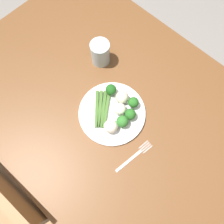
# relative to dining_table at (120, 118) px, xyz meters

# --- Properties ---
(ground_plane) EXTENTS (6.00, 6.00, 0.02)m
(ground_plane) POSITION_rel_dining_table_xyz_m (0.00, 0.00, -0.67)
(ground_plane) COLOR gray
(dining_table) EXTENTS (1.45, 0.91, 0.76)m
(dining_table) POSITION_rel_dining_table_xyz_m (0.00, 0.00, 0.00)
(dining_table) COLOR brown
(dining_table) RESTS_ON ground_plane
(chair) EXTENTS (0.42, 0.42, 0.87)m
(chair) POSITION_rel_dining_table_xyz_m (-0.10, -0.59, -0.16)
(chair) COLOR olive
(chair) RESTS_ON ground_plane
(plate) EXTENTS (0.26, 0.26, 0.01)m
(plate) POSITION_rel_dining_table_xyz_m (-0.02, -0.04, 0.11)
(plate) COLOR white
(plate) RESTS_ON dining_table
(asparagus_bundle) EXTENTS (0.13, 0.15, 0.01)m
(asparagus_bundle) POSITION_rel_dining_table_xyz_m (-0.06, -0.05, 0.12)
(asparagus_bundle) COLOR #3D6626
(asparagus_bundle) RESTS_ON plate
(broccoli_outer_edge) EXTENTS (0.04, 0.04, 0.05)m
(broccoli_outer_edge) POSITION_rel_dining_table_xyz_m (0.02, 0.04, 0.14)
(broccoli_outer_edge) COLOR #568E33
(broccoli_outer_edge) RESTS_ON plate
(broccoli_back_right) EXTENTS (0.04, 0.04, 0.05)m
(broccoli_back_right) POSITION_rel_dining_table_xyz_m (0.04, -0.04, 0.15)
(broccoli_back_right) COLOR #609E3D
(broccoli_back_right) RESTS_ON plate
(broccoli_near_center) EXTENTS (0.04, 0.04, 0.05)m
(broccoli_near_center) POSITION_rel_dining_table_xyz_m (0.04, -0.00, 0.14)
(broccoli_near_center) COLOR #568E33
(broccoli_near_center) RESTS_ON plate
(broccoli_front) EXTENTS (0.04, 0.04, 0.05)m
(broccoli_front) POSITION_rel_dining_table_xyz_m (-0.08, 0.02, 0.14)
(broccoli_front) COLOR #4C7F2B
(broccoli_front) RESTS_ON plate
(cauliflower_mid) EXTENTS (0.05, 0.05, 0.05)m
(cauliflower_mid) POSITION_rel_dining_table_xyz_m (0.00, -0.01, 0.14)
(cauliflower_mid) COLOR white
(cauliflower_mid) RESTS_ON plate
(cauliflower_left) EXTENTS (0.05, 0.05, 0.05)m
(cauliflower_left) POSITION_rel_dining_table_xyz_m (-0.03, 0.03, 0.14)
(cauliflower_left) COLOR beige
(cauliflower_left) RESTS_ON plate
(cauliflower_front_left) EXTENTS (0.05, 0.05, 0.05)m
(cauliflower_front_left) POSITION_rel_dining_table_xyz_m (0.02, -0.08, 0.14)
(cauliflower_front_left) COLOR white
(cauliflower_front_left) RESTS_ON plate
(fork) EXTENTS (0.04, 0.17, 0.00)m
(fork) POSITION_rel_dining_table_xyz_m (0.16, -0.10, 0.10)
(fork) COLOR silver
(fork) RESTS_ON dining_table
(water_glass) EXTENTS (0.08, 0.08, 0.10)m
(water_glass) POSITION_rel_dining_table_xyz_m (-0.22, 0.11, 0.15)
(water_glass) COLOR silver
(water_glass) RESTS_ON dining_table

